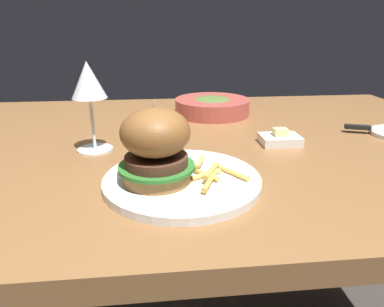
# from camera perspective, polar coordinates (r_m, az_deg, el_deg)

# --- Properties ---
(dining_table) EXTENTS (1.40, 0.94, 0.74)m
(dining_table) POSITION_cam_1_polar(r_m,az_deg,el_deg) (0.85, 2.93, -2.41)
(dining_table) COLOR brown
(dining_table) RESTS_ON ground
(main_plate) EXTENTS (0.27, 0.27, 0.01)m
(main_plate) POSITION_cam_1_polar(r_m,az_deg,el_deg) (0.58, -1.65, -4.50)
(main_plate) COLOR white
(main_plate) RESTS_ON dining_table
(burger_sandwich) EXTENTS (0.13, 0.13, 0.13)m
(burger_sandwich) POSITION_cam_1_polar(r_m,az_deg,el_deg) (0.55, -6.05, 1.34)
(burger_sandwich) COLOR #9E6B38
(burger_sandwich) RESTS_ON main_plate
(fries_pile) EXTENTS (0.09, 0.13, 0.02)m
(fries_pile) POSITION_cam_1_polar(r_m,az_deg,el_deg) (0.58, 3.18, -3.22)
(fries_pile) COLOR #EABC5B
(fries_pile) RESTS_ON main_plate
(wine_glass) EXTENTS (0.07, 0.07, 0.19)m
(wine_glass) POSITION_cam_1_polar(r_m,az_deg,el_deg) (0.74, -16.88, 10.97)
(wine_glass) COLOR silver
(wine_glass) RESTS_ON dining_table
(table_knife) EXTENTS (0.19, 0.08, 0.01)m
(table_knife) POSITION_cam_1_polar(r_m,az_deg,el_deg) (0.96, 28.70, 3.60)
(table_knife) COLOR silver
(table_knife) RESTS_ON bread_plate
(butter_dish) EXTENTS (0.09, 0.06, 0.04)m
(butter_dish) POSITION_cam_1_polar(r_m,az_deg,el_deg) (0.80, 14.43, 2.38)
(butter_dish) COLOR white
(butter_dish) RESTS_ON dining_table
(soup_bowl) EXTENTS (0.22, 0.22, 0.05)m
(soup_bowl) POSITION_cam_1_polar(r_m,az_deg,el_deg) (1.04, 3.37, 7.93)
(soup_bowl) COLOR #B24C42
(soup_bowl) RESTS_ON dining_table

